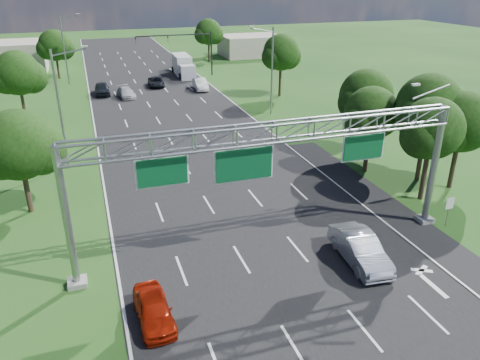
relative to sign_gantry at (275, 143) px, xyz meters
name	(u,v)px	position (x,y,z in m)	size (l,w,h in m)	color
ground	(197,152)	(-0.33, 18.00, -6.89)	(220.00, 220.00, 0.00)	#1C4514
road	(197,152)	(-0.33, 18.00, -6.89)	(18.00, 180.00, 0.02)	black
road_flare	(390,211)	(9.87, 2.00, -6.89)	(3.00, 30.00, 0.02)	black
sign_gantry	(275,143)	(0.00, 0.00, 0.00)	(23.50, 1.00, 9.56)	gray
regulatory_sign	(449,206)	(12.07, -1.02, -5.38)	(0.60, 0.08, 2.10)	gray
traffic_signal	(190,44)	(7.15, 53.00, -1.72)	(12.21, 0.24, 7.00)	black
streetlight_l_near	(61,104)	(-11.63, 18.00, -1.31)	(2.97, 0.22, 10.16)	gray
streetlight_l_far	(65,47)	(-11.63, 53.00, -1.31)	(2.97, 0.22, 10.16)	gray
streetlight_r_mid	(271,67)	(10.97, 28.00, -1.31)	(2.97, 0.22, 10.16)	gray
tree_cluster_right	(410,114)	(14.47, 7.19, -1.58)	(9.91, 14.60, 8.68)	#2D2116
tree_verge_la	(20,148)	(-14.25, 10.04, -2.13)	(5.76, 4.80, 7.40)	#2D2116
tree_verge_lb	(19,75)	(-16.25, 33.04, -1.48)	(5.76, 4.80, 8.06)	#2D2116
tree_verge_lc	(55,47)	(-13.25, 58.04, -1.92)	(5.76, 4.80, 7.62)	#2D2116
tree_verge_rd	(281,54)	(15.75, 36.04, -1.26)	(5.76, 4.80, 8.28)	#2D2116
tree_verge_re	(209,33)	(13.75, 66.04, -1.70)	(5.76, 4.80, 7.84)	#2D2116
building_left	(1,58)	(-22.33, 66.00, -4.39)	(14.00, 10.00, 5.00)	#AFA593
building_right	(251,45)	(23.67, 70.00, -4.89)	(12.00, 9.00, 4.00)	#AFA593
red_coupe	(154,309)	(-7.83, -4.19, -6.20)	(1.62, 4.03, 1.37)	#AA1B07
silver_sedan	(360,249)	(4.32, -2.84, -6.04)	(1.81, 5.18, 1.71)	#A6ABB2
car_queue_a	(126,92)	(-4.42, 41.95, -6.22)	(1.88, 4.63, 1.34)	#BABABA
car_queue_b	(156,82)	(0.53, 47.31, -6.23)	(2.20, 4.76, 1.32)	black
car_queue_c	(102,89)	(-7.40, 44.43, -6.06)	(1.95, 4.86, 1.65)	black
car_queue_d	(200,84)	(6.27, 43.24, -6.11)	(1.66, 4.76, 1.57)	silver
box_truck	(183,66)	(6.10, 54.20, -5.36)	(2.67, 8.53, 3.20)	silver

